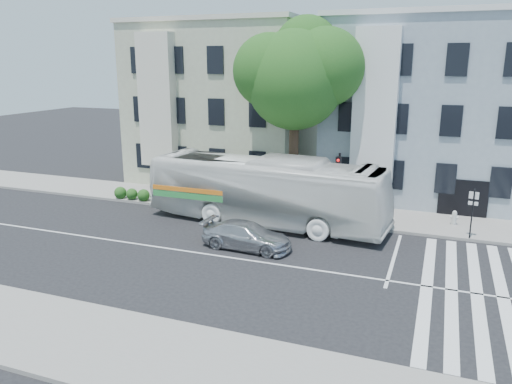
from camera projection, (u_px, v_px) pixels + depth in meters
The scene contains 12 objects.
ground at pixel (238, 259), 22.18m from camera, with size 120.00×120.00×0.00m, color black.
sidewalk_far at pixel (290, 209), 29.40m from camera, with size 80.00×4.00×0.15m, color gray.
sidewalk_near at pixel (134, 352), 14.92m from camera, with size 80.00×4.00×0.15m, color gray.
building_left at pixel (228, 104), 36.76m from camera, with size 12.00×10.00×11.00m, color #A7A78C.
building_right at pixel (428, 110), 31.96m from camera, with size 12.00×10.00×11.00m, color #85929F.
street_tree at pixel (297, 74), 28.08m from camera, with size 7.30×5.90×11.10m.
bus at pixel (265, 191), 26.61m from camera, with size 13.15×3.08×3.66m, color white.
sedan at pixel (247, 236), 23.29m from camera, with size 4.29×1.75×1.25m, color #B5B7BD.
hedge at pixel (180, 199), 29.95m from camera, with size 8.50×0.84×0.70m, color #235B1D, non-canonical shape.
traffic_signal at pixel (338, 179), 26.41m from camera, with size 0.40×0.52×3.85m.
fire_hydrant at pixel (454, 217), 26.28m from camera, with size 0.42×0.25×0.77m.
far_sign_pole at pixel (473, 207), 23.98m from camera, with size 0.44×0.21×2.48m.
Camera 1 is at (8.09, -19.08, 8.48)m, focal length 35.00 mm.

